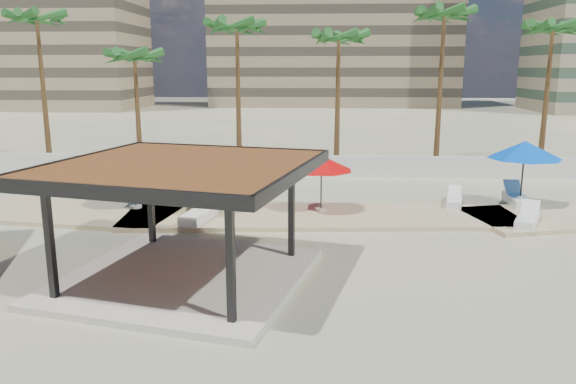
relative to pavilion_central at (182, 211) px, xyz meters
name	(u,v)px	position (x,y,z in m)	size (l,w,h in m)	color
ground	(252,280)	(1.93, 0.10, -2.09)	(200.00, 200.00, 0.00)	#CAB786
promenade	(320,213)	(3.93, 7.77, -2.03)	(44.45, 7.97, 0.24)	#C6B284
boundary_wall	(285,166)	(1.93, 16.10, -1.49)	(56.00, 0.30, 1.20)	silver
building_west	(18,2)	(-40.07, 68.10, 13.18)	(34.00, 16.00, 32.40)	#937F60
building_mid	(333,14)	(5.93, 78.10, 12.18)	(38.00, 16.00, 30.40)	#847259
pavilion_central	(182,211)	(0.00, 0.00, 0.00)	(8.34, 8.34, 3.51)	beige
umbrella_b	(195,167)	(-1.16, 7.01, 0.04)	(3.00, 3.00, 2.27)	beige
umbrella_c	(321,163)	(3.97, 7.71, 0.10)	(3.49, 3.49, 2.34)	beige
umbrella_d	(525,150)	(12.73, 9.30, 0.49)	(3.53, 3.53, 2.79)	beige
umbrella_f	(133,159)	(-3.95, 7.71, 0.19)	(3.53, 3.53, 2.45)	beige
lounger_a	(200,214)	(-0.82, 5.95, -1.69)	(1.24, 2.50, 0.90)	white
lounger_b	(527,220)	(11.85, 5.94, -1.72)	(1.51, 2.15, 0.78)	white
lounger_c	(454,201)	(9.81, 9.04, -1.74)	(1.04, 1.96, 0.71)	white
lounger_d	(517,199)	(12.62, 9.35, -1.70)	(0.86, 2.35, 0.88)	white
palm_b	(37,24)	(-13.07, 18.80, 6.49)	(3.00, 3.00, 9.78)	brown
palm_c	(135,60)	(-7.07, 18.20, 4.38)	(3.00, 3.00, 7.54)	brown
palm_d	(237,32)	(-1.07, 19.00, 5.99)	(3.00, 3.00, 9.25)	brown
palm_e	(339,42)	(4.93, 18.50, 5.38)	(3.00, 3.00, 8.60)	brown
palm_f	(444,21)	(10.93, 18.70, 6.57)	(3.00, 3.00, 9.86)	brown
palm_g	(553,34)	(16.93, 18.30, 5.83)	(3.00, 3.00, 9.07)	brown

